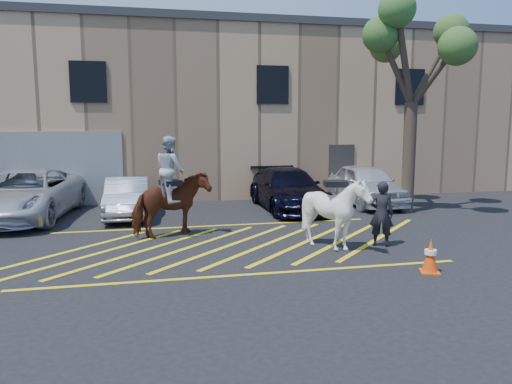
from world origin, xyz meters
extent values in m
plane|color=black|center=(0.00, 0.00, 0.00)|extent=(90.00, 90.00, 0.00)
imported|color=silver|center=(-5.88, 4.59, 0.81)|extent=(3.40, 6.11, 1.62)
imported|color=#9DA1AB|center=(-2.66, 4.40, 0.65)|extent=(1.39, 3.96, 1.30)
imported|color=black|center=(2.98, 4.57, 0.73)|extent=(2.10, 5.06, 1.46)
imported|color=silver|center=(6.17, 4.92, 0.77)|extent=(1.91, 4.56, 1.54)
imported|color=black|center=(3.80, -1.14, 0.84)|extent=(0.73, 0.65, 1.67)
cube|color=tan|center=(0.00, 12.00, 3.50)|extent=(32.00, 10.00, 7.00)
cube|color=#2D2D30|center=(0.00, 12.00, 7.15)|extent=(32.20, 10.20, 0.30)
cube|color=black|center=(-4.00, 6.96, 4.60)|extent=(1.30, 0.08, 1.50)
cube|color=black|center=(3.00, 6.96, 4.60)|extent=(1.30, 0.08, 1.50)
cube|color=black|center=(9.00, 6.96, 4.60)|extent=(1.30, 0.08, 1.50)
cube|color=#38332D|center=(6.00, 6.96, 1.10)|extent=(1.10, 0.08, 2.20)
cube|color=yellow|center=(-4.20, -0.30, 0.01)|extent=(4.20, 4.20, 0.01)
cube|color=yellow|center=(-3.15, -0.30, 0.01)|extent=(4.20, 4.20, 0.01)
cube|color=yellow|center=(-2.10, -0.30, 0.01)|extent=(4.20, 4.20, 0.01)
cube|color=yellow|center=(-1.05, -0.30, 0.01)|extent=(4.20, 4.20, 0.01)
cube|color=yellow|center=(0.00, -0.30, 0.01)|extent=(4.20, 4.20, 0.01)
cube|color=yellow|center=(1.05, -0.30, 0.01)|extent=(4.20, 4.20, 0.01)
cube|color=yellow|center=(2.10, -0.30, 0.01)|extent=(4.20, 4.20, 0.01)
cube|color=yellow|center=(3.15, -0.30, 0.01)|extent=(4.20, 4.20, 0.01)
cube|color=yellow|center=(4.20, -0.30, 0.01)|extent=(4.20, 4.20, 0.01)
cube|color=yellow|center=(0.00, 2.20, 0.01)|extent=(9.50, 0.12, 0.01)
cube|color=yellow|center=(0.00, -2.80, 0.01)|extent=(9.50, 0.12, 0.01)
imported|color=#572214|center=(-1.38, 1.06, 0.89)|extent=(2.31, 1.68, 1.78)
imported|color=#A8ABB3|center=(-1.38, 1.06, 1.87)|extent=(0.96, 1.07, 1.81)
cube|color=black|center=(-1.38, 1.06, 1.51)|extent=(0.64, 0.69, 0.14)
imported|color=silver|center=(2.51, -1.21, 0.93)|extent=(1.83, 1.97, 1.86)
cube|color=black|center=(2.51, -1.21, 1.66)|extent=(0.65, 0.57, 0.14)
cube|color=#FF5E0A|center=(3.78, -3.46, 0.01)|extent=(0.50, 0.50, 0.03)
cone|color=#FB440A|center=(3.78, -3.46, 0.38)|extent=(0.32, 0.32, 0.70)
cylinder|color=white|center=(3.78, -3.46, 0.44)|extent=(0.25, 0.25, 0.10)
cylinder|color=#46352A|center=(6.89, 3.08, 1.90)|extent=(0.44, 0.44, 3.80)
cylinder|color=#4A3D2D|center=(7.68, 3.22, 4.97)|extent=(1.76, 0.51, 2.68)
cylinder|color=#473A2B|center=(6.82, 3.94, 4.80)|extent=(0.33, 1.88, 2.34)
cylinder|color=#49392C|center=(6.28, 3.08, 4.85)|extent=(1.40, 0.20, 2.39)
cylinder|color=#4A3B2D|center=(7.23, 2.36, 4.59)|extent=(0.78, 1.62, 1.96)
cylinder|color=#47342B|center=(6.42, 2.81, 5.20)|extent=(1.16, 0.77, 3.11)
sphere|color=#42642B|center=(8.46, 3.36, 6.24)|extent=(1.20, 1.20, 1.20)
sphere|color=#536D2F|center=(6.74, 4.80, 5.91)|extent=(1.20, 1.20, 1.20)
sphere|color=#45662C|center=(5.67, 3.08, 6.00)|extent=(1.20, 1.20, 1.20)
sphere|color=#416F2F|center=(7.57, 1.63, 5.48)|extent=(1.20, 1.20, 1.20)
sphere|color=#427331|center=(5.95, 2.54, 6.71)|extent=(1.20, 1.20, 1.20)
camera|label=1|loc=(-2.02, -12.62, 3.17)|focal=35.00mm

